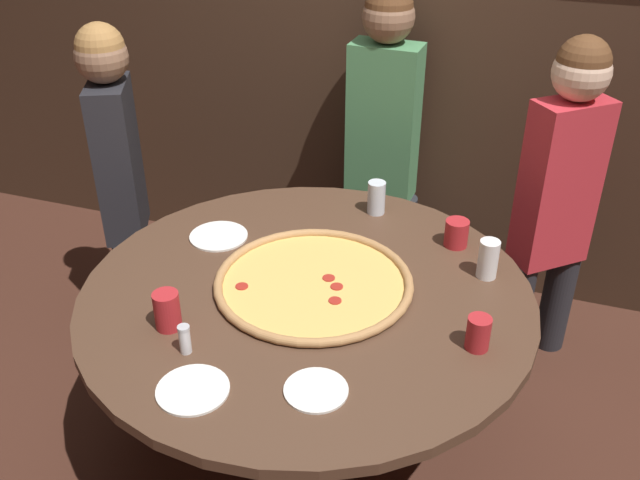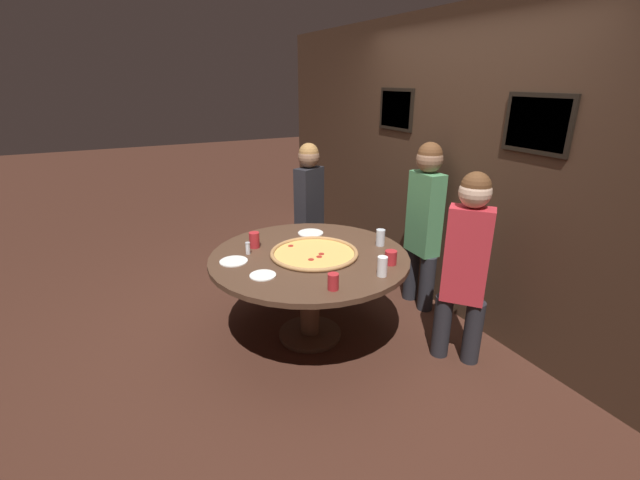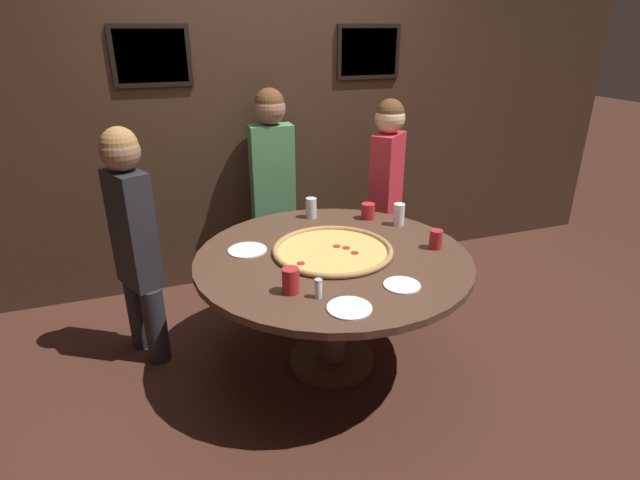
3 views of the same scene
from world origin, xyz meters
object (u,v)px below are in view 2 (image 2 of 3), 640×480
object	(u,v)px
drink_cup_near_right	(380,238)
white_plate_near_front	(311,233)
giant_pizza	(314,253)
drink_cup_centre_back	(382,266)
dining_table	(309,270)
drink_cup_by_shaker	(333,282)
drink_cup_far_right	(254,240)
diner_side_right	(309,204)
condiment_shaker	(248,248)
drink_cup_far_left	(391,258)
diner_centre_back	(424,217)
diner_far_left	(466,259)
white_plate_right_side	(234,261)
white_plate_beside_cup	(263,275)

from	to	relation	value
drink_cup_near_right	white_plate_near_front	size ratio (longest dim) A/B	0.61
giant_pizza	drink_cup_centre_back	xyz separation A→B (m)	(0.56, 0.26, 0.06)
dining_table	drink_cup_by_shaker	size ratio (longest dim) A/B	14.00
drink_cup_far_right	diner_side_right	world-z (taller)	diner_side_right
condiment_shaker	giant_pizza	bearing A→B (deg)	61.46
condiment_shaker	drink_cup_far_left	bearing A→B (deg)	53.05
giant_pizza	diner_centre_back	bearing A→B (deg)	92.88
diner_side_right	diner_far_left	size ratio (longest dim) A/B	0.99
giant_pizza	drink_cup_far_right	bearing A→B (deg)	-134.38
dining_table	giant_pizza	distance (m)	0.15
diner_centre_back	drink_cup_near_right	bearing A→B (deg)	104.61
condiment_shaker	white_plate_near_front	bearing A→B (deg)	107.79
condiment_shaker	diner_centre_back	xyz separation A→B (m)	(0.19, 1.59, 0.08)
white_plate_right_side	drink_cup_centre_back	bearing A→B (deg)	50.61
drink_cup_by_shaker	diner_far_left	bearing A→B (deg)	80.01
drink_cup_far_left	diner_centre_back	world-z (taller)	diner_centre_back
dining_table	drink_cup_far_right	distance (m)	0.52
giant_pizza	condiment_shaker	distance (m)	0.52
drink_cup_centre_back	drink_cup_far_left	world-z (taller)	drink_cup_centre_back
drink_cup_by_shaker	condiment_shaker	xyz separation A→B (m)	(-0.83, -0.31, -0.01)
giant_pizza	diner_centre_back	distance (m)	1.14
white_plate_beside_cup	condiment_shaker	world-z (taller)	condiment_shaker
dining_table	diner_centre_back	xyz separation A→B (m)	(-0.04, 1.17, 0.26)
giant_pizza	drink_cup_far_right	xyz separation A→B (m)	(-0.36, -0.37, 0.05)
drink_cup_near_right	drink_cup_centre_back	world-z (taller)	drink_cup_centre_back
diner_centre_back	giant_pizza	bearing A→B (deg)	95.03
drink_cup_far_right	diner_centre_back	bearing A→B (deg)	78.55
drink_cup_far_left	diner_far_left	xyz separation A→B (m)	(0.34, 0.41, 0.04)
drink_cup_by_shaker	drink_cup_centre_back	bearing A→B (deg)	93.86
drink_cup_centre_back	drink_cup_by_shaker	distance (m)	0.40
drink_cup_by_shaker	white_plate_beside_cup	xyz separation A→B (m)	(-0.40, -0.34, -0.05)
drink_cup_near_right	condiment_shaker	bearing A→B (deg)	-106.92
diner_centre_back	diner_far_left	size ratio (longest dim) A/B	1.05
drink_cup_far_left	drink_cup_far_right	xyz separation A→B (m)	(-0.78, -0.80, 0.01)
white_plate_beside_cup	white_plate_near_front	distance (m)	0.93
giant_pizza	diner_far_left	world-z (taller)	diner_far_left
diner_side_right	drink_cup_by_shaker	bearing A→B (deg)	-135.64
drink_cup_centre_back	diner_side_right	distance (m)	1.64
white_plate_beside_cup	diner_side_right	xyz separation A→B (m)	(-1.25, 0.95, 0.08)
drink_cup_centre_back	diner_side_right	size ratio (longest dim) A/B	0.10
white_plate_near_front	drink_cup_near_right	bearing A→B (deg)	36.71
drink_cup_near_right	diner_centre_back	xyz separation A→B (m)	(-0.12, 0.55, 0.06)
dining_table	drink_cup_far_left	world-z (taller)	drink_cup_far_left
drink_cup_far_left	white_plate_right_side	world-z (taller)	drink_cup_far_left
white_plate_beside_cup	drink_cup_by_shaker	bearing A→B (deg)	40.53
drink_cup_far_left	giant_pizza	bearing A→B (deg)	-134.28
drink_cup_by_shaker	white_plate_near_front	world-z (taller)	drink_cup_by_shaker
condiment_shaker	diner_centre_back	bearing A→B (deg)	83.07
white_plate_near_front	drink_cup_by_shaker	bearing A→B (deg)	-17.79
drink_cup_by_shaker	white_plate_near_front	size ratio (longest dim) A/B	0.50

